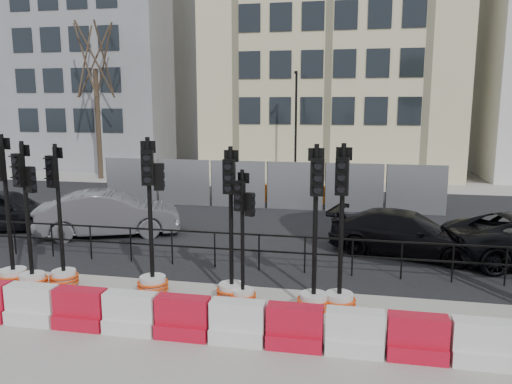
% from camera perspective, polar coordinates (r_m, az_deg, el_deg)
% --- Properties ---
extents(ground, '(120.00, 120.00, 0.00)m').
position_cam_1_polar(ground, '(12.47, -6.24, -10.36)').
color(ground, '#51514C').
rests_on(ground, ground).
extents(sidewalk_near, '(40.00, 6.00, 0.02)m').
position_cam_1_polar(sidewalk_near, '(9.88, -11.66, -16.14)').
color(sidewalk_near, gray).
rests_on(sidewalk_near, ground).
extents(road, '(40.00, 14.00, 0.03)m').
position_cam_1_polar(road, '(18.98, 0.09, -3.12)').
color(road, black).
rests_on(road, ground).
extents(sidewalk_far, '(40.00, 4.00, 0.02)m').
position_cam_1_polar(sidewalk_far, '(27.70, 3.69, 1.04)').
color(sidewalk_far, gray).
rests_on(sidewalk_far, ground).
extents(building_grey, '(11.00, 9.06, 14.00)m').
position_cam_1_polar(building_grey, '(37.58, -17.17, 13.67)').
color(building_grey, gray).
rests_on(building_grey, ground).
extents(building_cream, '(15.00, 10.06, 18.00)m').
position_cam_1_polar(building_cream, '(33.48, 8.87, 17.93)').
color(building_cream, beige).
rests_on(building_cream, ground).
extents(kerb_railing, '(18.00, 0.04, 1.00)m').
position_cam_1_polar(kerb_railing, '(13.35, -4.75, -5.85)').
color(kerb_railing, black).
rests_on(kerb_railing, ground).
extents(heras_fencing, '(14.33, 1.72, 2.00)m').
position_cam_1_polar(heras_fencing, '(21.53, 3.05, 0.18)').
color(heras_fencing, gray).
rests_on(heras_fencing, ground).
extents(lamp_post_far, '(0.12, 0.56, 6.00)m').
position_cam_1_polar(lamp_post_far, '(26.32, 4.56, 7.59)').
color(lamp_post_far, black).
rests_on(lamp_post_far, ground).
extents(tree_bare_far, '(2.00, 2.00, 9.00)m').
position_cam_1_polar(tree_bare_far, '(30.45, -17.94, 13.93)').
color(tree_bare_far, '#473828').
rests_on(tree_bare_far, ground).
extents(barrier_row, '(16.75, 0.50, 0.80)m').
position_cam_1_polar(barrier_row, '(9.89, -11.27, -13.81)').
color(barrier_row, red).
rests_on(barrier_row, ground).
extents(traffic_signal_a, '(0.72, 0.72, 3.66)m').
position_cam_1_polar(traffic_signal_a, '(13.27, -26.18, -6.67)').
color(traffic_signal_a, silver).
rests_on(traffic_signal_a, ground).
extents(traffic_signal_b, '(0.69, 0.69, 3.52)m').
position_cam_1_polar(traffic_signal_b, '(12.76, -24.37, -6.78)').
color(traffic_signal_b, silver).
rests_on(traffic_signal_b, ground).
extents(traffic_signal_c, '(0.68, 0.68, 3.44)m').
position_cam_1_polar(traffic_signal_c, '(12.79, -21.27, -7.13)').
color(traffic_signal_c, silver).
rests_on(traffic_signal_c, ground).
extents(traffic_signal_d, '(0.71, 0.71, 3.62)m').
position_cam_1_polar(traffic_signal_d, '(11.66, -11.76, -7.49)').
color(traffic_signal_d, silver).
rests_on(traffic_signal_d, ground).
extents(traffic_signal_e, '(0.68, 0.68, 3.45)m').
position_cam_1_polar(traffic_signal_e, '(11.09, -2.84, -9.02)').
color(traffic_signal_e, silver).
rests_on(traffic_signal_e, ground).
extents(traffic_signal_f, '(0.59, 0.59, 2.99)m').
position_cam_1_polar(traffic_signal_f, '(10.91, -1.52, -9.36)').
color(traffic_signal_f, silver).
rests_on(traffic_signal_f, ground).
extents(traffic_signal_g, '(0.70, 0.70, 3.55)m').
position_cam_1_polar(traffic_signal_g, '(10.56, 6.65, -9.96)').
color(traffic_signal_g, silver).
rests_on(traffic_signal_g, ground).
extents(traffic_signal_h, '(0.70, 0.70, 3.57)m').
position_cam_1_polar(traffic_signal_h, '(10.65, 9.55, -9.85)').
color(traffic_signal_h, silver).
rests_on(traffic_signal_h, ground).
extents(car_a, '(3.61, 5.02, 1.45)m').
position_cam_1_polar(car_a, '(19.30, -26.86, -1.83)').
color(car_a, black).
rests_on(car_a, ground).
extents(car_b, '(4.76, 5.66, 1.50)m').
position_cam_1_polar(car_b, '(17.22, -16.42, -2.39)').
color(car_b, '#54555A').
rests_on(car_b, ground).
extents(car_c, '(3.97, 5.30, 1.28)m').
position_cam_1_polar(car_c, '(15.08, 16.78, -4.58)').
color(car_c, black).
rests_on(car_c, ground).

